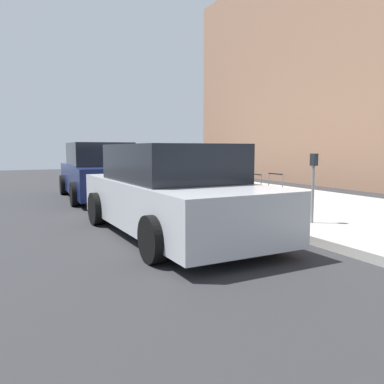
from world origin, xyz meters
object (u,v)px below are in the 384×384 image
Objects in this scene: suitcase_black_3 at (232,192)px; parked_car_silver_0 at (171,192)px; suitcase_teal_8 at (189,185)px; suitcase_teal_1 at (255,200)px; suitcase_silver_2 at (244,197)px; parking_meter at (313,178)px; fire_hydrant at (180,181)px; parked_car_navy_1 at (99,173)px; suitcase_maroon_7 at (198,188)px; bollard_post at (166,179)px; suitcase_olive_6 at (205,187)px; suitcase_maroon_0 at (275,202)px; suitcase_red_4 at (219,193)px; suitcase_navy_5 at (213,187)px.

suitcase_black_3 is 2.77m from parked_car_silver_0.
suitcase_black_3 is at bearing -179.38° from suitcase_teal_8.
suitcase_teal_8 is (3.33, -0.05, 0.05)m from suitcase_teal_1.
suitcase_teal_8 is at bearing 0.62° from suitcase_silver_2.
suitcase_teal_8 is at bearing 2.72° from parking_meter.
fire_hydrant is 0.15× the size of parked_car_navy_1.
suitcase_teal_1 is at bearing 179.10° from suitcase_teal_8.
suitcase_black_3 is at bearing -150.38° from parked_car_navy_1.
suitcase_black_3 is at bearing -179.01° from fire_hydrant.
bollard_post is (1.81, 0.21, 0.15)m from suitcase_maroon_7.
suitcase_olive_6 reaches higher than fire_hydrant.
suitcase_silver_2 is 0.60× the size of parking_meter.
parking_meter is (-0.85, -0.19, 0.53)m from suitcase_maroon_0.
suitcase_red_4 is 3.18m from bollard_post.
suitcase_black_3 is 0.45m from suitcase_red_4.
suitcase_teal_1 is 2.85m from suitcase_maroon_7.
suitcase_maroon_0 is 0.19× the size of parked_car_navy_1.
suitcase_navy_5 is at bearing 178.45° from suitcase_olive_6.
suitcase_teal_1 is at bearing 179.00° from suitcase_olive_6.
suitcase_silver_2 is 0.94m from suitcase_red_4.
suitcase_teal_1 is 3.96m from fire_hydrant.
suitcase_black_3 is at bearing 0.62° from suitcase_silver_2.
fire_hydrant is 0.88× the size of bollard_post.
suitcase_maroon_0 is 1.05× the size of suitcase_teal_1.
suitcase_silver_2 is at bearing -178.69° from suitcase_olive_6.
suitcase_black_3 is at bearing 0.48° from suitcase_maroon_0.
parking_meter is at bearing -177.41° from suitcase_maroon_7.
parked_car_silver_0 reaches higher than suitcase_silver_2.
suitcase_silver_2 is 2.79m from suitcase_teal_8.
suitcase_black_3 is at bearing -176.77° from suitcase_navy_5.
suitcase_silver_2 is at bearing 0.42° from suitcase_maroon_0.
suitcase_silver_2 is 0.95× the size of bollard_post.
parked_car_silver_0 reaches higher than suitcase_red_4.
suitcase_maroon_0 is at bearing -89.87° from parked_car_silver_0.
suitcase_silver_2 is 1.81m from suitcase_olive_6.
suitcase_maroon_7 is at bearing -1.70° from suitcase_teal_1.
suitcase_teal_1 is 1.17× the size of fire_hydrant.
bollard_post reaches higher than suitcase_silver_2.
suitcase_maroon_7 is (2.30, -0.00, -0.01)m from suitcase_silver_2.
parked_car_navy_1 is at bearing 22.18° from suitcase_maroon_0.
suitcase_olive_6 reaches higher than suitcase_silver_2.
parked_car_silver_0 is at bearing 90.13° from suitcase_maroon_0.
fire_hydrant is at bearing 0.52° from suitcase_olive_6.
fire_hydrant is at bearing 0.99° from suitcase_black_3.
suitcase_red_4 is 2.48m from fire_hydrant.
suitcase_teal_8 is 4.48m from parked_car_silver_0.
suitcase_maroon_0 is at bearing -179.44° from suitcase_teal_8.
suitcase_maroon_0 is 0.94× the size of suitcase_teal_8.
suitcase_black_3 is 1.11× the size of suitcase_olive_6.
suitcase_maroon_0 is 2.45m from suitcase_navy_5.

